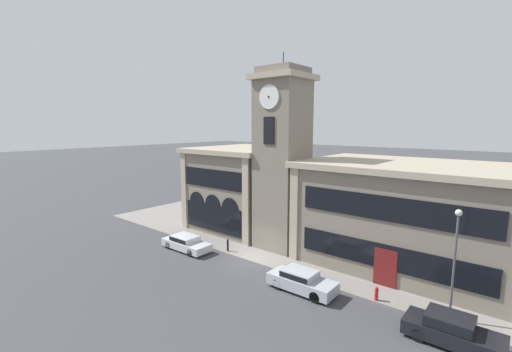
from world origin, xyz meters
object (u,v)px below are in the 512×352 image
parked_car_far (452,329)px  fire_hydrant (376,294)px  bollard (228,245)px  parked_car_near (186,242)px  parked_car_mid (301,280)px  street_lamp (455,249)px

parked_car_far → fire_hydrant: (-4.35, 1.66, -0.21)m
bollard → fire_hydrant: bearing=-0.7°
parked_car_near → parked_car_mid: 11.78m
parked_car_far → street_lamp: size_ratio=0.72×
street_lamp → parked_car_near: bearing=-173.9°
parked_car_far → fire_hydrant: parked_car_far is taller
parked_car_mid → fire_hydrant: 4.68m
parked_car_near → street_lamp: (20.06, 2.13, 3.54)m
parked_car_near → parked_car_mid: bearing=-0.7°
bollard → fire_hydrant: (12.83, -0.16, -0.10)m
bollard → parked_car_mid: bearing=-12.1°
parked_car_near → parked_car_mid: parked_car_mid is taller
parked_car_mid → bollard: 8.65m
parked_car_near → fire_hydrant: 16.24m
street_lamp → parked_car_far: bearing=-78.2°
parked_car_near → parked_car_far: size_ratio=1.05×
parked_car_far → fire_hydrant: 4.66m
street_lamp → fire_hydrant: (-3.91, -0.47, -3.64)m
fire_hydrant → parked_car_mid: bearing=-159.2°
street_lamp → bollard: size_ratio=5.90×
street_lamp → fire_hydrant: bearing=-173.2°
parked_car_mid → street_lamp: street_lamp is taller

